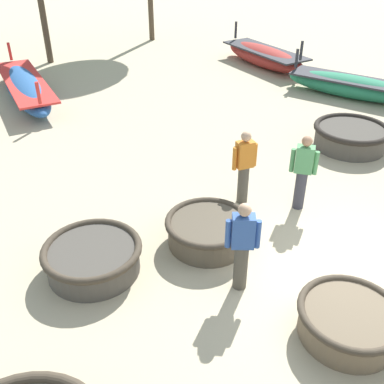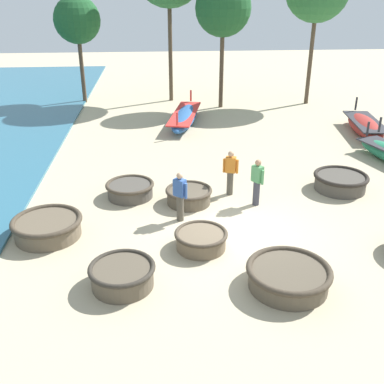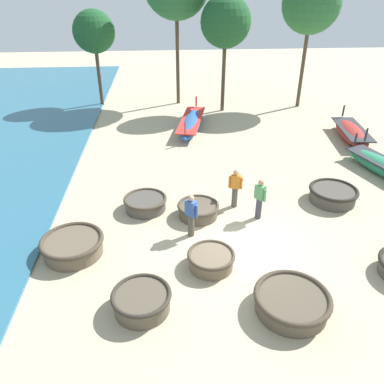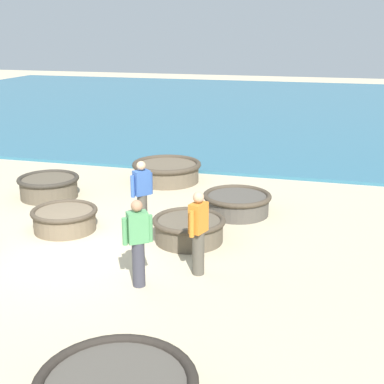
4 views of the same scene
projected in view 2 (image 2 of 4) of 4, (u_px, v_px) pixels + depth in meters
ground_plane at (233, 233)px, 13.02m from camera, size 80.00×80.00×0.00m
coracle_far_right at (201, 239)px, 12.19m from camera, size 1.46×1.46×0.50m
coracle_nearest at (189, 195)px, 14.73m from camera, size 1.54×1.54×0.52m
coracle_center at (47, 226)px, 12.74m from camera, size 1.99×1.99×0.58m
coracle_beside_post at (130, 189)px, 15.18m from camera, size 1.64×1.64×0.51m
coracle_weathered at (340, 181)px, 15.70m from camera, size 1.88×1.88×0.58m
coracle_upturned at (288, 276)px, 10.60m from camera, size 2.03×2.03×0.55m
coracle_tilted at (122, 275)px, 10.63m from camera, size 1.59×1.59×0.57m
long_boat_white_hull at (185, 117)px, 23.23m from camera, size 2.18×5.45×1.23m
long_boat_green_hull at (365, 126)px, 21.66m from camera, size 1.81×4.35×1.34m
fisherman_standing_right at (257, 181)px, 14.39m from camera, size 0.38×0.45×1.57m
fisherman_standing_left at (230, 172)px, 15.13m from camera, size 0.51×0.31×1.57m
fisherman_with_hat at (180, 195)px, 13.42m from camera, size 0.42×0.39×1.57m
tree_left_mid at (77, 20)px, 25.79m from camera, size 2.68×2.68×6.11m
tree_right_mid at (223, 8)px, 24.38m from camera, size 3.07×3.07×6.99m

